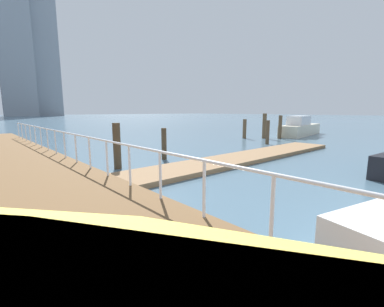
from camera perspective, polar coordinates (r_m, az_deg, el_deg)
name	(u,v)px	position (r m, az deg, el deg)	size (l,w,h in m)	color
ground_plane	(90,146)	(18.38, -21.44, 1.48)	(300.00, 300.00, 0.00)	slate
floating_dock	(243,158)	(12.66, 11.18, -0.94)	(14.35, 2.00, 0.18)	#93704C
boardwalk_railing	(107,149)	(8.03, -18.28, 1.01)	(0.06, 30.14, 1.08)	white
dock_piling_0	(268,132)	(18.85, 16.29, 4.49)	(0.25, 0.25, 1.67)	brown
dock_piling_1	(280,127)	(23.01, 18.80, 5.53)	(0.29, 0.29, 1.95)	brown
dock_piling_2	(117,146)	(10.79, -16.18, 1.57)	(0.30, 0.30, 1.84)	#473826
dock_piling_3	(264,126)	(22.90, 15.63, 5.86)	(0.33, 0.33, 2.09)	brown
dock_piling_4	(164,144)	(12.46, -6.17, 2.11)	(0.24, 0.24, 1.51)	#473826
dock_piling_5	(245,129)	(22.49, 11.48, 5.35)	(0.31, 0.31, 1.62)	brown
moored_boat_2	(300,128)	(26.72, 22.69, 5.19)	(7.39, 2.78, 1.85)	beige
skyline_tower_3	(11,14)	(136.11, -35.00, 23.86)	(12.12, 8.67, 80.01)	#8C939E
skyline_tower_4	(40,41)	(141.93, -30.39, 20.49)	(12.22, 13.00, 65.27)	#8C939E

